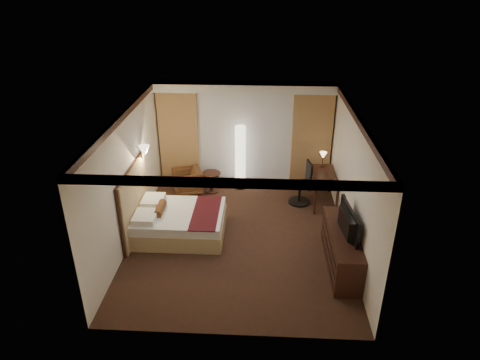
# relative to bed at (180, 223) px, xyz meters

# --- Properties ---
(floor) EXTENTS (4.50, 5.50, 0.01)m
(floor) POSITION_rel_bed_xyz_m (1.26, -0.04, -0.27)
(floor) COLOR #322213
(floor) RESTS_ON ground
(ceiling) EXTENTS (4.50, 5.50, 0.01)m
(ceiling) POSITION_rel_bed_xyz_m (1.26, -0.04, 2.43)
(ceiling) COLOR white
(ceiling) RESTS_ON back_wall
(back_wall) EXTENTS (4.50, 0.02, 2.70)m
(back_wall) POSITION_rel_bed_xyz_m (1.26, 2.71, 1.08)
(back_wall) COLOR silver
(back_wall) RESTS_ON floor
(left_wall) EXTENTS (0.02, 5.50, 2.70)m
(left_wall) POSITION_rel_bed_xyz_m (-0.99, -0.04, 1.08)
(left_wall) COLOR silver
(left_wall) RESTS_ON floor
(right_wall) EXTENTS (0.02, 5.50, 2.70)m
(right_wall) POSITION_rel_bed_xyz_m (3.51, -0.04, 1.08)
(right_wall) COLOR silver
(right_wall) RESTS_ON floor
(crown_molding) EXTENTS (4.50, 5.50, 0.12)m
(crown_molding) POSITION_rel_bed_xyz_m (1.26, -0.04, 2.37)
(crown_molding) COLOR black
(crown_molding) RESTS_ON ceiling
(soffit) EXTENTS (4.50, 0.50, 0.20)m
(soffit) POSITION_rel_bed_xyz_m (1.26, 2.46, 2.33)
(soffit) COLOR white
(soffit) RESTS_ON ceiling
(curtain_sheer) EXTENTS (2.48, 0.04, 2.45)m
(curtain_sheer) POSITION_rel_bed_xyz_m (1.26, 2.63, 0.98)
(curtain_sheer) COLOR silver
(curtain_sheer) RESTS_ON back_wall
(curtain_left_drape) EXTENTS (1.00, 0.14, 2.45)m
(curtain_left_drape) POSITION_rel_bed_xyz_m (-0.44, 2.57, 0.98)
(curtain_left_drape) COLOR #AA7A4E
(curtain_left_drape) RESTS_ON back_wall
(curtain_right_drape) EXTENTS (1.00, 0.14, 2.45)m
(curtain_right_drape) POSITION_rel_bed_xyz_m (2.96, 2.57, 0.98)
(curtain_right_drape) COLOR #AA7A4E
(curtain_right_drape) RESTS_ON back_wall
(wall_sconce) EXTENTS (0.24, 0.24, 0.24)m
(wall_sconce) POSITION_rel_bed_xyz_m (-0.83, 0.73, 1.35)
(wall_sconce) COLOR white
(wall_sconce) RESTS_ON left_wall
(bed) EXTENTS (1.86, 1.45, 0.55)m
(bed) POSITION_rel_bed_xyz_m (0.00, 0.00, 0.00)
(bed) COLOR white
(bed) RESTS_ON floor
(headboard) EXTENTS (0.12, 1.75, 1.50)m
(headboard) POSITION_rel_bed_xyz_m (-0.94, 0.00, 0.48)
(headboard) COLOR tan
(headboard) RESTS_ON floor
(armchair) EXTENTS (0.83, 0.86, 0.70)m
(armchair) POSITION_rel_bed_xyz_m (-0.16, 1.91, 0.07)
(armchair) COLOR #4F2F17
(armchair) RESTS_ON floor
(side_table) EXTENTS (0.48, 0.48, 0.52)m
(side_table) POSITION_rel_bed_xyz_m (0.44, 1.99, -0.01)
(side_table) COLOR black
(side_table) RESTS_ON floor
(floor_lamp) EXTENTS (0.36, 0.36, 1.69)m
(floor_lamp) POSITION_rel_bed_xyz_m (1.16, 2.28, 0.57)
(floor_lamp) COLOR white
(floor_lamp) RESTS_ON floor
(desk) EXTENTS (0.55, 1.24, 0.75)m
(desk) POSITION_rel_bed_xyz_m (3.21, 1.56, 0.10)
(desk) COLOR black
(desk) RESTS_ON floor
(desk_lamp) EXTENTS (0.18, 0.18, 0.34)m
(desk_lamp) POSITION_rel_bed_xyz_m (3.21, 2.03, 0.65)
(desk_lamp) COLOR #FFD899
(desk_lamp) RESTS_ON desk
(office_chair) EXTENTS (0.61, 0.61, 1.07)m
(office_chair) POSITION_rel_bed_xyz_m (2.64, 1.51, 0.26)
(office_chair) COLOR black
(office_chair) RESTS_ON floor
(dresser) EXTENTS (0.50, 1.93, 0.75)m
(dresser) POSITION_rel_bed_xyz_m (3.26, -0.91, 0.10)
(dresser) COLOR black
(dresser) RESTS_ON floor
(television) EXTENTS (0.76, 1.19, 0.15)m
(television) POSITION_rel_bed_xyz_m (3.23, -0.91, 0.80)
(television) COLOR black
(television) RESTS_ON dresser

